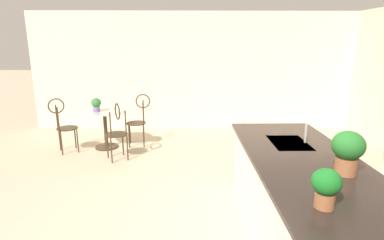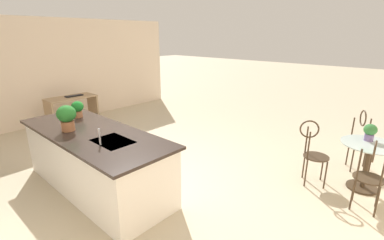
{
  "view_description": "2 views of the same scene",
  "coord_description": "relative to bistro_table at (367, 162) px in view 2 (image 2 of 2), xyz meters",
  "views": [
    {
      "loc": [
        3.05,
        -0.31,
        2.03
      ],
      "look_at": [
        -1.09,
        -0.24,
        0.97
      ],
      "focal_mm": 28.84,
      "sensor_mm": 36.0,
      "label": 1
    },
    {
      "loc": [
        -3.33,
        2.66,
        2.28
      ],
      "look_at": [
        -0.97,
        0.06,
        1.18
      ],
      "focal_mm": 25.71,
      "sensor_mm": 36.0,
      "label": 2
    }
  ],
  "objects": [
    {
      "name": "ground_plane",
      "position": [
        2.75,
        1.89,
        -0.45
      ],
      "size": [
        40.0,
        40.0,
        0.0
      ],
      "primitive_type": "plane",
      "color": "beige"
    },
    {
      "name": "wall_right",
      "position": [
        7.01,
        1.89,
        0.9
      ],
      "size": [
        0.12,
        7.8,
        2.7
      ],
      "primitive_type": "cube",
      "color": "beige",
      "rests_on": "ground"
    },
    {
      "name": "kitchen_island",
      "position": [
        3.05,
        2.74,
        0.02
      ],
      "size": [
        2.8,
        1.06,
        0.92
      ],
      "color": "white",
      "rests_on": "ground"
    },
    {
      "name": "bistro_table",
      "position": [
        0.0,
        0.0,
        0.0
      ],
      "size": [
        0.8,
        0.8,
        0.74
      ],
      "color": "#3D2D1E",
      "rests_on": "ground"
    },
    {
      "name": "chair_near_window",
      "position": [
        0.24,
        -0.7,
        0.13
      ],
      "size": [
        0.51,
        0.52,
        1.04
      ],
      "color": "#3D2D1E",
      "rests_on": "ground"
    },
    {
      "name": "chair_by_island",
      "position": [
        -0.14,
        0.63,
        0.13
      ],
      "size": [
        0.42,
        0.5,
        1.04
      ],
      "color": "#3D2D1E",
      "rests_on": "ground"
    },
    {
      "name": "chair_toward_desk",
      "position": [
        0.67,
        0.38,
        0.13
      ],
      "size": [
        0.52,
        0.51,
        1.04
      ],
      "color": "#3D2D1E",
      "rests_on": "ground"
    },
    {
      "name": "sink_faucet",
      "position": [
        2.5,
        2.92,
        0.58
      ],
      "size": [
        0.02,
        0.02,
        0.22
      ],
      "primitive_type": "cylinder",
      "color": "#B2B5BA",
      "rests_on": "kitchen_island"
    },
    {
      "name": "writing_desk",
      "position": [
        6.4,
        1.54,
        0.06
      ],
      "size": [
        0.6,
        1.2,
        0.74
      ],
      "color": "tan",
      "rests_on": "ground"
    },
    {
      "name": "keyboard",
      "position": [
        6.42,
        1.44,
        0.31
      ],
      "size": [
        0.16,
        0.44,
        0.03
      ],
      "color": "black",
      "rests_on": "writing_desk"
    },
    {
      "name": "potted_plant_on_table",
      "position": [
        0.06,
        -0.13,
        0.44
      ],
      "size": [
        0.18,
        0.18,
        0.26
      ],
      "color": "#7A669E",
      "rests_on": "bistro_table"
    },
    {
      "name": "potted_plant_counter_far",
      "position": [
        3.9,
        2.53,
        0.63
      ],
      "size": [
        0.2,
        0.2,
        0.28
      ],
      "color": "#9E603D",
      "rests_on": "kitchen_island"
    },
    {
      "name": "potted_plant_counter_near",
      "position": [
        3.35,
        2.95,
        0.69
      ],
      "size": [
        0.27,
        0.27,
        0.38
      ],
      "color": "#9E603D",
      "rests_on": "kitchen_island"
    }
  ]
}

